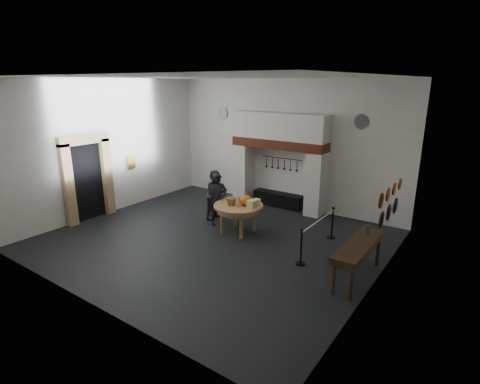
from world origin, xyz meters
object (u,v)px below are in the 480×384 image
Objects in this scene: iron_range at (278,199)px; barrier_post_far at (332,223)px; visitor_far at (216,195)px; side_table at (359,244)px; work_table at (238,206)px; barrier_post_near at (301,247)px; visitor_near at (218,200)px.

barrier_post_far is (2.73, -1.66, 0.20)m from iron_range.
visitor_far reaches higher than side_table.
work_table is at bearing -111.88° from visitor_far.
side_table and barrier_post_far have the same top height.
barrier_post_near reaches higher than iron_range.
visitor_near reaches higher than side_table.
work_table is 0.88× the size of visitor_near.
iron_range is 5.48m from side_table.
iron_range is at bearing 148.63° from barrier_post_far.
visitor_near is at bearing -102.94° from iron_range.
visitor_far reaches higher than barrier_post_near.
barrier_post_far is at bearing 90.00° from barrier_post_near.
visitor_far reaches higher than barrier_post_far.
side_table is 1.44m from barrier_post_near.
visitor_near is (-0.63, -2.73, 0.59)m from iron_range.
iron_range is 1.29× the size of work_table.
barrier_post_near is at bearing -108.59° from visitor_far.
work_table is at bearing -67.71° from visitor_near.
work_table is at bearing 162.16° from barrier_post_near.
visitor_far is 1.83× the size of barrier_post_far.
iron_range is 0.86× the size of side_table.
visitor_near is (-0.88, 0.14, -0.00)m from work_table.
barrier_post_far is at bearing -78.95° from visitor_far.
visitor_near reaches higher than barrier_post_far.
visitor_far is at bearing 166.28° from side_table.
iron_range is 2.86m from visitor_near.
visitor_near is 0.76× the size of side_table.
visitor_far is at bearing -169.96° from barrier_post_far.
visitor_far reaches higher than iron_range.
work_table is 2.78m from barrier_post_far.
work_table reaches higher than iron_range.
side_table is (3.85, -0.71, 0.03)m from work_table.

